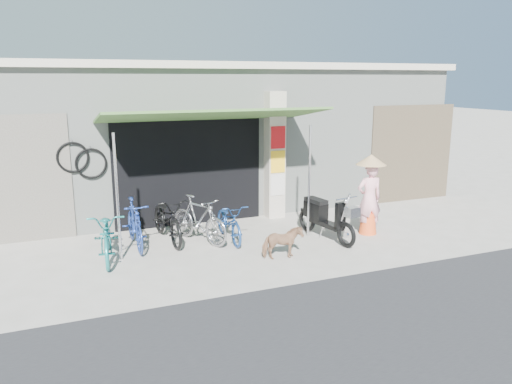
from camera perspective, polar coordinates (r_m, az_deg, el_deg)
name	(u,v)px	position (r m, az deg, el deg)	size (l,w,h in m)	color
ground	(285,252)	(9.75, 3.31, -6.86)	(80.00, 80.00, 0.00)	#ACA59B
road_strip	(455,378)	(6.38, 21.82, -19.09)	(80.00, 6.00, 0.01)	#2D2D30
bicycle_shop	(208,132)	(14.03, -5.55, 6.85)	(12.30, 5.30, 3.66)	#A6ADA4
shop_pillar	(274,155)	(11.90, 2.09, 4.20)	(0.42, 0.44, 3.00)	#BFB4A3
awning	(213,117)	(10.40, -4.95, 8.55)	(4.60, 1.88, 2.72)	#3E652D
neighbour_right	(411,153)	(14.23, 17.34, 4.24)	(2.60, 0.06, 2.60)	brown
neighbour_left	(2,181)	(11.11, -27.01, 1.14)	(2.60, 0.06, 2.60)	#6B665B
bike_teal	(107,235)	(9.62, -16.65, -4.69)	(0.63, 1.81, 0.95)	#1B7D7D
bike_blue	(135,224)	(10.13, -13.70, -3.57)	(0.46, 1.61, 0.97)	navy
bike_black	(168,219)	(10.40, -10.06, -3.03)	(0.63, 1.81, 0.95)	black
bike_silver	(199,219)	(10.25, -6.54, -3.10)	(0.45, 1.61, 0.97)	#9F9EA3
bike_navy	(229,221)	(10.33, -3.07, -3.37)	(0.54, 1.54, 0.81)	navy
street_dog	(282,243)	(9.30, 3.03, -5.81)	(0.34, 0.74, 0.62)	tan
moped	(325,217)	(10.50, 7.84, -2.87)	(0.58, 1.78, 1.02)	black
nun	(369,195)	(10.91, 12.83, -0.33)	(0.64, 0.64, 1.73)	#FCAAB5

